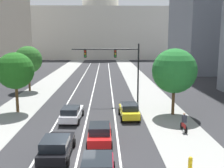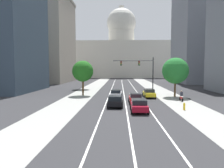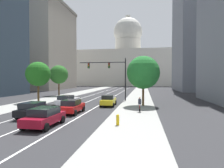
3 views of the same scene
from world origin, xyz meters
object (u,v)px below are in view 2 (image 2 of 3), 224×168
Objects in this scene: fire_hydrant at (184,106)px; street_tree_mid_left at (83,71)px; car_white at (116,94)px; street_tree_near_left at (83,70)px; car_black at (115,101)px; car_yellow at (149,93)px; street_tree_near_right at (175,71)px; cyclist at (181,96)px; traffic_signal_mast at (141,68)px; car_red at (135,98)px; car_crimson at (139,105)px; capitol_building at (121,54)px.

fire_hydrant is 20.88m from street_tree_mid_left.
car_white is 0.68× the size of street_tree_near_left.
car_black is 1.13× the size of car_yellow.
street_tree_near_right is 1.07× the size of street_tree_mid_left.
fire_hydrant is at bearing -102.89° from car_black.
cyclist is (1.64, 6.99, 0.39)m from fire_hydrant.
traffic_signal_mast is 19.18m from fire_hydrant.
traffic_signal_mast is 9.32× the size of fire_hydrant.
traffic_signal_mast is 4.93× the size of cyclist.
car_black is at bearing 166.39° from fire_hydrant.
car_white is 0.71× the size of street_tree_mid_left.
car_red is (-2.91, -6.58, -0.01)m from car_yellow.
traffic_signal_mast is (5.02, 7.76, 4.50)m from car_white.
car_black is 15.35m from street_tree_near_right.
fire_hydrant is 31.53m from street_tree_near_left.
car_crimson is 2.41× the size of cyclist.
car_red is 2.41× the size of cyclist.
car_crimson is 11.16m from cyclist.
traffic_signal_mast reaches higher than car_crimson.
car_white is (-5.82, -0.74, -0.02)m from car_yellow.
fire_hydrant is 13.26m from street_tree_near_right.
street_tree_near_right is 17.19m from street_tree_mid_left.
car_crimson is at bearing -67.37° from street_tree_near_left.
street_tree_near_left is at bearing 99.55° from street_tree_mid_left.
cyclist is at bearing -64.73° from traffic_signal_mast.
street_tree_near_right reaches higher than car_black.
street_tree_near_left is at bearing 42.19° from car_yellow.
car_white is (-0.01, 8.35, -0.00)m from car_black.
traffic_signal_mast reaches higher than cyclist.
street_tree_near_right is at bearing -76.94° from car_white.
street_tree_near_right is (10.68, 1.94, 3.97)m from car_white.
car_black is (-1.46, -95.31, -12.91)m from capitol_building.
car_black is 3.84m from car_red.
traffic_signal_mast is at bearing 4.78° from car_yellow.
car_black is at bearing -70.41° from street_tree_near_left.
fire_hydrant is 0.13× the size of street_tree_near_left.
street_tree_near_right is at bearing -45.34° from car_black.
car_white is at bearing -169.72° from street_tree_near_right.
car_red is at bearing 103.33° from cyclist.
car_red is at bearing -89.10° from capitol_building.
capitol_building is 31.51× the size of cyclist.
street_tree_mid_left is (-15.13, 13.78, 4.18)m from fire_hydrant.
traffic_signal_mast reaches higher than car_black.
car_white is 1.15× the size of car_crimson.
street_tree_near_right is at bearing -45.77° from traffic_signal_mast.
fire_hydrant is at bearing -56.59° from street_tree_near_left.
car_black is 11.41m from cyclist.
street_tree_near_left is at bearing 31.40° from car_white.
traffic_signal_mast is at bearing -9.21° from car_red.
capitol_building is 87.29m from car_yellow.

